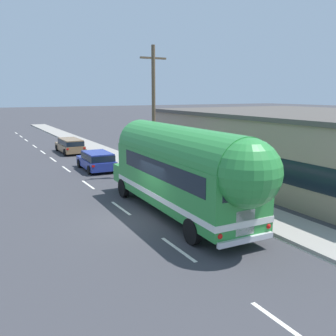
% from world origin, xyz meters
% --- Properties ---
extents(ground_plane, '(300.00, 300.00, 0.00)m').
position_xyz_m(ground_plane, '(0.00, 0.00, 0.00)').
color(ground_plane, '#38383D').
extents(lane_markings, '(4.04, 80.00, 0.01)m').
position_xyz_m(lane_markings, '(2.75, 12.79, 0.00)').
color(lane_markings, silver).
rests_on(lane_markings, ground).
extents(sidewalk_slab, '(2.41, 90.00, 0.15)m').
position_xyz_m(sidewalk_slab, '(5.12, 10.00, 0.07)').
color(sidewalk_slab, gray).
rests_on(sidewalk_slab, ground).
extents(roadside_building, '(14.19, 19.50, 4.34)m').
position_xyz_m(roadside_building, '(14.08, 2.90, 2.17)').
color(roadside_building, gray).
rests_on(roadside_building, ground).
extents(utility_pole, '(1.80, 0.24, 8.50)m').
position_xyz_m(utility_pole, '(4.46, 7.35, 4.42)').
color(utility_pole, brown).
rests_on(utility_pole, ground).
extents(painted_bus, '(2.81, 11.79, 4.12)m').
position_xyz_m(painted_bus, '(1.93, -0.70, 2.30)').
color(painted_bus, '#2D8C3D').
rests_on(painted_bus, ground).
extents(car_lead, '(2.07, 4.34, 1.37)m').
position_xyz_m(car_lead, '(1.88, 11.54, 0.78)').
color(car_lead, navy).
rests_on(car_lead, ground).
extents(car_second, '(1.89, 4.75, 1.37)m').
position_xyz_m(car_second, '(2.20, 20.48, 0.80)').
color(car_second, olive).
rests_on(car_second, ground).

